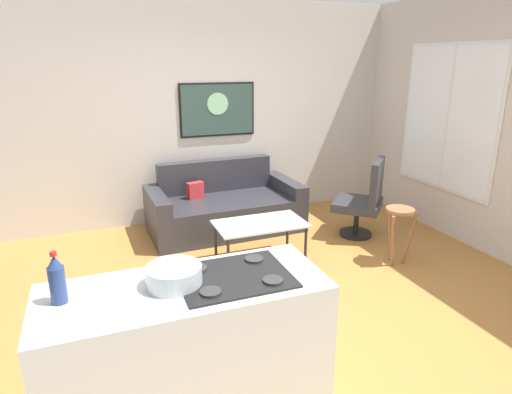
{
  "coord_description": "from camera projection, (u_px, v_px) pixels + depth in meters",
  "views": [
    {
      "loc": [
        -1.4,
        -3.17,
        2.07
      ],
      "look_at": [
        0.16,
        0.9,
        0.7
      ],
      "focal_mm": 30.9,
      "sensor_mm": 36.0,
      "label": 1
    }
  ],
  "objects": [
    {
      "name": "ground",
      "position": [
        276.0,
        304.0,
        3.93
      ],
      "size": [
        6.4,
        6.4,
        0.04
      ],
      "primitive_type": "cube",
      "color": "#AB7336"
    },
    {
      "name": "back_wall",
      "position": [
        202.0,
        113.0,
        5.67
      ],
      "size": [
        6.4,
        0.05,
        2.8
      ],
      "primitive_type": "cube",
      "color": "beige",
      "rests_on": "ground"
    },
    {
      "name": "right_wall",
      "position": [
        493.0,
        125.0,
        4.67
      ],
      "size": [
        0.05,
        6.4,
        2.8
      ],
      "primitive_type": "cube",
      "color": "beige",
      "rests_on": "ground"
    },
    {
      "name": "couch",
      "position": [
        224.0,
        208.0,
        5.54
      ],
      "size": [
        1.89,
        1.0,
        0.83
      ],
      "color": "#2D2D33",
      "rests_on": "ground"
    },
    {
      "name": "coffee_table",
      "position": [
        260.0,
        226.0,
        4.57
      ],
      "size": [
        0.94,
        0.53,
        0.45
      ],
      "color": "silver",
      "rests_on": "ground"
    },
    {
      "name": "armchair",
      "position": [
        364.0,
        199.0,
        5.25
      ],
      "size": [
        0.77,
        0.77,
        0.96
      ],
      "color": "black",
      "rests_on": "ground"
    },
    {
      "name": "bar_stool",
      "position": [
        399.0,
        222.0,
        4.54
      ],
      "size": [
        0.34,
        0.33,
        0.61
      ],
      "color": "#94603E",
      "rests_on": "ground"
    },
    {
      "name": "kitchen_counter",
      "position": [
        189.0,
        360.0,
        2.45
      ],
      "size": [
        1.51,
        0.6,
        0.96
      ],
      "color": "silver",
      "rests_on": "ground"
    },
    {
      "name": "soda_bottle",
      "position": [
        57.0,
        280.0,
        2.12
      ],
      "size": [
        0.08,
        0.08,
        0.27
      ],
      "color": "navy",
      "rests_on": "kitchen_counter"
    },
    {
      "name": "mixing_bowl",
      "position": [
        174.0,
        276.0,
        2.3
      ],
      "size": [
        0.29,
        0.29,
        0.11
      ],
      "color": "silver",
      "rests_on": "kitchen_counter"
    },
    {
      "name": "wall_painting",
      "position": [
        218.0,
        110.0,
        5.68
      ],
      "size": [
        1.0,
        0.03,
        0.68
      ],
      "color": "black"
    },
    {
      "name": "window",
      "position": [
        448.0,
        119.0,
        5.19
      ],
      "size": [
        0.03,
        1.47,
        1.72
      ],
      "color": "silver"
    }
  ]
}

